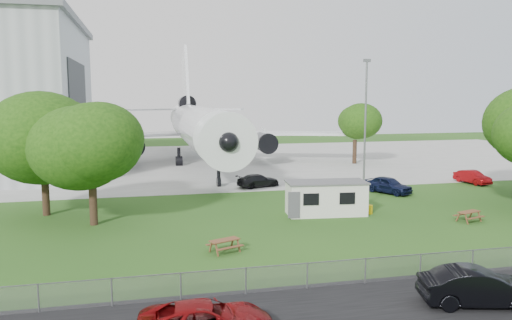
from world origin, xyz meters
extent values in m
plane|color=#376521|center=(0.00, 0.00, 0.00)|extent=(160.00, 160.00, 0.00)
cube|color=black|center=(0.00, -13.00, 0.01)|extent=(120.00, 8.00, 0.02)
cube|color=#B7B7B2|center=(0.00, 38.00, 0.01)|extent=(120.00, 46.00, 0.03)
cube|color=#2D3033|center=(-16.93, 33.00, 6.75)|extent=(0.16, 16.00, 12.96)
cylinder|color=white|center=(-2.00, 34.00, 5.10)|extent=(5.40, 34.00, 5.40)
cone|color=white|center=(-2.00, 15.00, 5.10)|extent=(5.40, 5.50, 5.40)
cone|color=white|center=(-2.00, 55.00, 5.90)|extent=(4.86, 9.00, 4.86)
cube|color=white|center=(-14.50, 37.20, 3.90)|extent=(21.36, 10.77, 0.36)
cube|color=white|center=(10.50, 37.20, 3.90)|extent=(21.36, 10.77, 0.36)
cube|color=white|center=(-2.00, 55.00, 11.60)|extent=(0.46, 9.96, 12.17)
cylinder|color=#515459|center=(-10.50, 33.50, 3.00)|extent=(2.50, 4.20, 2.50)
cylinder|color=#515459|center=(6.50, 33.50, 3.00)|extent=(2.50, 4.20, 2.50)
cylinder|color=#515459|center=(-2.00, 54.00, 7.90)|extent=(2.60, 4.50, 2.60)
cylinder|color=black|center=(-2.00, 18.50, 1.20)|extent=(0.36, 0.36, 2.40)
cylinder|color=black|center=(-4.80, 35.00, 1.20)|extent=(0.44, 0.44, 2.40)
cylinder|color=black|center=(0.80, 35.00, 1.20)|extent=(0.44, 0.44, 2.40)
cube|color=silver|center=(4.32, 4.62, 1.25)|extent=(6.22, 3.08, 2.50)
cube|color=#59595B|center=(4.32, 4.62, 2.56)|extent=(6.44, 3.30, 0.12)
cylinder|color=gold|center=(7.72, 4.02, 0.35)|extent=(0.50, 0.50, 0.70)
cube|color=gray|center=(0.00, -9.50, 0.00)|extent=(58.00, 0.04, 1.30)
cylinder|color=slate|center=(8.20, 6.20, 6.00)|extent=(0.16, 0.16, 12.00)
cylinder|color=#382619|center=(-16.90, 9.21, 1.70)|extent=(0.56, 0.56, 3.41)
sphere|color=#356415|center=(-16.90, 9.21, 5.87)|extent=(8.71, 8.71, 8.71)
cylinder|color=#382619|center=(-13.05, 5.36, 1.64)|extent=(0.56, 0.56, 3.27)
sphere|color=#356415|center=(-13.05, 5.36, 5.64)|extent=(7.45, 7.45, 7.45)
cylinder|color=#382619|center=(18.70, 31.49, 1.63)|extent=(0.56, 0.56, 3.26)
sphere|color=#356415|center=(18.70, 31.49, 5.62)|extent=(6.06, 6.06, 6.06)
imported|color=black|center=(4.72, -13.00, 0.83)|extent=(5.31, 2.93, 1.66)
imported|color=black|center=(13.15, 11.33, 0.79)|extent=(3.80, 4.96, 1.57)
imported|color=maroon|center=(24.31, 14.12, 0.69)|extent=(2.02, 4.33, 1.37)
imported|color=black|center=(1.87, 17.26, 0.65)|extent=(4.83, 3.15, 1.30)
camera|label=1|loc=(-9.52, -31.28, 9.18)|focal=35.00mm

